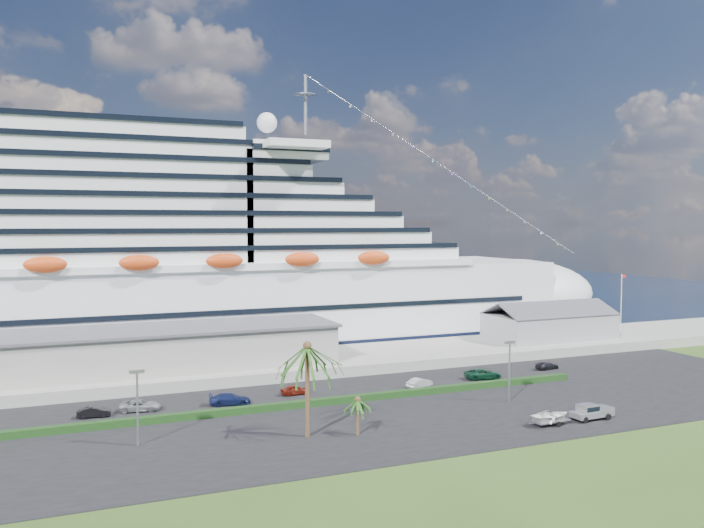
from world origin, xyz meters
name	(u,v)px	position (x,y,z in m)	size (l,w,h in m)	color
ground	(403,437)	(0.00, 0.00, 0.00)	(420.00, 420.00, 0.00)	#2D4316
asphalt_lot	(364,412)	(0.00, 11.00, 0.06)	(140.00, 38.00, 0.12)	black
wharf	(295,363)	(0.00, 40.00, 0.90)	(240.00, 20.00, 1.80)	gray
water	(201,308)	(0.00, 130.00, 0.01)	(420.00, 160.00, 0.02)	black
cruise_ship	(145,264)	(-21.53, 64.00, 16.69)	(191.00, 38.00, 54.00)	silver
terminal_building	(139,349)	(-25.00, 40.00, 5.01)	(61.00, 15.00, 6.30)	gray
port_shed	(549,325)	(52.00, 40.00, 4.40)	(24.00, 12.31, 7.37)	gray
flagpole	(621,301)	(70.04, 40.00, 8.27)	(1.08, 0.16, 12.00)	silver
hedge	(293,405)	(-8.00, 16.00, 0.57)	(88.00, 1.10, 0.90)	black
lamp_post_left	(137,398)	(-28.00, 8.00, 5.34)	(1.60, 0.35, 8.27)	gray
lamp_post_right	(509,364)	(20.00, 8.00, 5.34)	(1.60, 0.35, 8.27)	gray
palm_tall	(307,357)	(-10.00, 4.00, 9.20)	(8.82, 8.82, 11.13)	#47301E
palm_short	(358,404)	(-4.50, 2.50, 3.67)	(3.53, 3.53, 4.56)	#47301E
parked_car_1	(94,412)	(-32.07, 21.44, 0.79)	(1.41, 4.05, 1.33)	black
parked_car_2	(140,406)	(-26.48, 22.28, 0.83)	(2.34, 5.08, 1.41)	gray
parked_car_3	(230,399)	(-15.18, 20.89, 0.91)	(2.22, 5.45, 1.58)	#15204C
parked_car_4	(295,390)	(-5.53, 22.74, 0.82)	(1.65, 4.10, 1.40)	maroon
parked_car_5	(419,383)	(12.62, 19.76, 0.83)	(1.50, 4.30, 1.42)	#B8BCC0
parked_car_6	(483,374)	(24.41, 21.07, 0.91)	(2.62, 5.69, 1.58)	#0D3722
parked_car_7	(547,366)	(38.13, 23.02, 0.74)	(1.73, 4.25, 1.23)	black
pickup_truck	(592,411)	(24.41, -2.87, 1.18)	(5.57, 2.25, 1.94)	black
boat_trailer	(551,416)	(18.28, -2.90, 1.23)	(5.91, 4.00, 1.68)	gray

